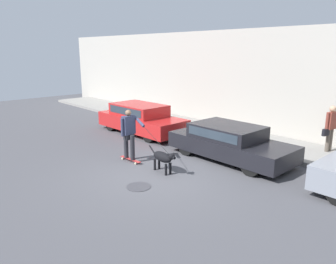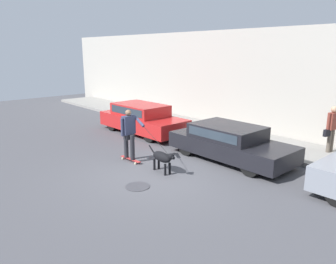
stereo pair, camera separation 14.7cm
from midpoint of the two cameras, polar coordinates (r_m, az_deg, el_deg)
name	(u,v)px [view 2 (the right image)]	position (r m, az deg, el deg)	size (l,w,h in m)	color
ground_plane	(156,174)	(9.70, -1.70, -7.26)	(36.00, 36.00, 0.00)	#47474C
back_wall	(276,84)	(13.99, 18.62, 7.92)	(32.00, 0.30, 4.40)	#ADA89E
sidewalk_curb	(253,141)	(13.24, 14.97, -1.53)	(30.00, 2.35, 0.15)	gray
parked_car_0	(142,119)	(14.24, -4.23, 2.29)	(4.29, 1.76, 1.26)	black
parked_car_1	(230,143)	(10.96, 11.08, -1.84)	(4.18, 1.74, 1.15)	black
dog	(163,158)	(9.66, -0.53, -4.48)	(1.27, 0.36, 0.69)	black
skateboarder	(129,132)	(10.54, -6.40, -0.07)	(2.34, 0.60, 1.70)	beige
pedestrian_with_bag	(332,127)	(12.32, 26.93, 0.82)	(0.25, 0.67, 1.58)	brown
manhole_cover	(138,186)	(8.85, -4.83, -9.43)	(0.65, 0.65, 0.01)	#38383D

